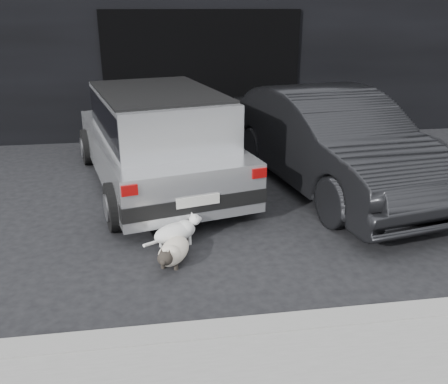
{
  "coord_description": "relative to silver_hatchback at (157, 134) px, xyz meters",
  "views": [
    {
      "loc": [
        -0.04,
        -5.89,
        2.68
      ],
      "look_at": [
        0.75,
        -0.65,
        0.58
      ],
      "focal_mm": 38.0,
      "sensor_mm": 36.0,
      "label": 1
    }
  ],
  "objects": [
    {
      "name": "silver_hatchback",
      "position": [
        0.0,
        0.0,
        0.0
      ],
      "size": [
        2.75,
        4.43,
        1.52
      ],
      "rotation": [
        0.0,
        0.0,
        0.23
      ],
      "color": "silver",
      "rests_on": "ground"
    },
    {
      "name": "curb",
      "position": [
        1.0,
        -3.85,
        -0.77
      ],
      "size": [
        18.0,
        0.25,
        0.12
      ],
      "primitive_type": "cube",
      "color": "gray",
      "rests_on": "ground"
    },
    {
      "name": "ground",
      "position": [
        0.0,
        -1.25,
        -0.83
      ],
      "size": [
        80.0,
        80.0,
        0.0
      ],
      "primitive_type": "plane",
      "color": "black",
      "rests_on": "ground"
    },
    {
      "name": "cat_siamese",
      "position": [
        0.09,
        -2.5,
        -0.69
      ],
      "size": [
        0.49,
        0.84,
        0.3
      ],
      "rotation": [
        0.0,
        0.0,
        2.78
      ],
      "color": "beige",
      "rests_on": "ground"
    },
    {
      "name": "cat_white",
      "position": [
        0.17,
        -2.07,
        -0.65
      ],
      "size": [
        0.72,
        0.47,
        0.37
      ],
      "rotation": [
        0.0,
        0.0,
        -1.14
      ],
      "color": "silver",
      "rests_on": "ground"
    },
    {
      "name": "garage_opening",
      "position": [
        1.0,
        2.74,
        0.47
      ],
      "size": [
        4.0,
        0.1,
        2.6
      ],
      "primitive_type": "cube",
      "color": "black",
      "rests_on": "ground"
    },
    {
      "name": "building_facade",
      "position": [
        1.0,
        4.75,
        1.67
      ],
      "size": [
        34.0,
        4.0,
        5.0
      ],
      "primitive_type": "cube",
      "color": "black",
      "rests_on": "ground"
    },
    {
      "name": "second_car",
      "position": [
        2.62,
        -0.47,
        -0.08
      ],
      "size": [
        2.39,
        4.76,
        1.5
      ],
      "primitive_type": "imported",
      "rotation": [
        0.0,
        0.0,
        0.18
      ],
      "color": "black",
      "rests_on": "ground"
    }
  ]
}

